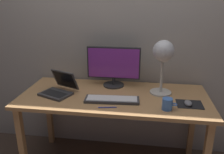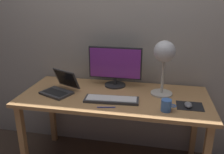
{
  "view_description": "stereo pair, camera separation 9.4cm",
  "coord_description": "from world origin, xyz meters",
  "views": [
    {
      "loc": [
        0.25,
        -1.84,
        1.55
      ],
      "look_at": [
        -0.01,
        -0.05,
        0.92
      ],
      "focal_mm": 37.72,
      "sensor_mm": 36.0,
      "label": 1
    },
    {
      "loc": [
        0.34,
        -1.82,
        1.55
      ],
      "look_at": [
        -0.01,
        -0.05,
        0.92
      ],
      "focal_mm": 37.72,
      "sensor_mm": 36.0,
      "label": 2
    }
  ],
  "objects": [
    {
      "name": "mouse",
      "position": [
        0.6,
        -0.12,
        0.76
      ],
      "size": [
        0.06,
        0.1,
        0.03
      ],
      "primitive_type": "ellipsoid",
      "color": "slate",
      "rests_on": "mousepad"
    },
    {
      "name": "desk_lamp",
      "position": [
        0.4,
        0.1,
        1.08
      ],
      "size": [
        0.19,
        0.19,
        0.47
      ],
      "color": "beige",
      "rests_on": "desk"
    },
    {
      "name": "monitor",
      "position": [
        -0.03,
        0.22,
        0.94
      ],
      "size": [
        0.49,
        0.19,
        0.37
      ],
      "color": "#28282B",
      "rests_on": "desk"
    },
    {
      "name": "laptop",
      "position": [
        -0.47,
        -0.02,
        0.79
      ],
      "size": [
        0.33,
        0.34,
        0.19
      ],
      "color": "#38383A",
      "rests_on": "desk"
    },
    {
      "name": "desk",
      "position": [
        0.0,
        0.0,
        0.66
      ],
      "size": [
        1.6,
        0.7,
        0.74
      ],
      "color": "tan",
      "rests_on": "ground"
    },
    {
      "name": "coffee_mug",
      "position": [
        0.43,
        -0.21,
        0.79
      ],
      "size": [
        0.11,
        0.08,
        0.09
      ],
      "color": "#3F72CC",
      "rests_on": "desk"
    },
    {
      "name": "keyboard_main",
      "position": [
        -0.0,
        -0.12,
        0.75
      ],
      "size": [
        0.45,
        0.17,
        0.03
      ],
      "color": "#38383A",
      "rests_on": "desk"
    },
    {
      "name": "back_wall",
      "position": [
        0.0,
        0.4,
        1.3
      ],
      "size": [
        4.8,
        0.06,
        2.6
      ],
      "primitive_type": "cube",
      "color": "#A8A099",
      "rests_on": "ground"
    },
    {
      "name": "mousepad",
      "position": [
        0.61,
        -0.1,
        0.74
      ],
      "size": [
        0.2,
        0.16,
        0.0
      ],
      "primitive_type": "cube",
      "color": "black",
      "rests_on": "desk"
    },
    {
      "name": "pen",
      "position": [
        -0.02,
        -0.25,
        0.74
      ],
      "size": [
        0.14,
        0.03,
        0.01
      ],
      "primitive_type": "cylinder",
      "rotation": [
        0.0,
        1.57,
        0.18
      ],
      "color": "#2633A5",
      "rests_on": "desk"
    }
  ]
}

